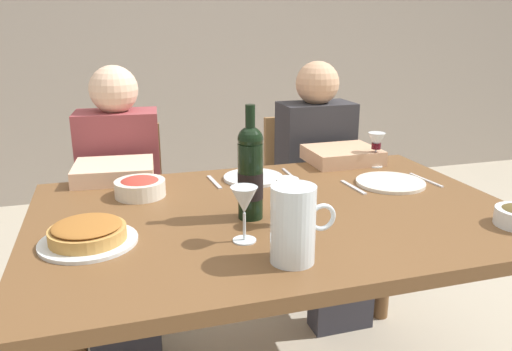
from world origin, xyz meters
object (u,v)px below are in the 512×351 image
at_px(wine_glass_left_diner, 376,143).
at_px(wine_glass_centre, 287,193).
at_px(salad_bowl, 140,187).
at_px(diner_left, 120,200).
at_px(water_pitcher, 293,229).
at_px(dinner_plate_right_setting, 253,178).
at_px(wine_bottle, 250,172).
at_px(wine_glass_right_diner, 244,202).
at_px(dining_table, 276,237).
at_px(dinner_plate_left_setting, 390,183).
at_px(baked_tart, 88,234).
at_px(diner_right, 324,183).
at_px(chair_left, 125,207).
at_px(chair_right, 304,192).

distance_m(wine_glass_left_diner, wine_glass_centre, 0.74).
distance_m(salad_bowl, diner_left, 0.44).
bearing_deg(water_pitcher, wine_glass_centre, 73.80).
bearing_deg(dinner_plate_right_setting, wine_glass_centre, -94.21).
distance_m(wine_bottle, wine_glass_right_diner, 0.17).
height_order(salad_bowl, wine_glass_centre, wine_glass_centre).
height_order(dining_table, dinner_plate_right_setting, dinner_plate_right_setting).
bearing_deg(dinner_plate_left_setting, salad_bowl, 171.64).
height_order(baked_tart, wine_glass_centre, wine_glass_centre).
height_order(salad_bowl, diner_right, diner_right).
xyz_separation_m(wine_glass_right_diner, chair_left, (-0.28, 1.08, -0.37)).
distance_m(baked_tart, wine_glass_centre, 0.56).
height_order(wine_bottle, dinner_plate_right_setting, wine_bottle).
height_order(wine_glass_centre, dinner_plate_left_setting, wine_glass_centre).
bearing_deg(salad_bowl, wine_glass_left_diner, 6.01).
relative_size(chair_left, diner_left, 0.75).
relative_size(wine_bottle, baked_tart, 1.32).
bearing_deg(diner_left, dining_table, 130.70).
xyz_separation_m(dining_table, wine_glass_left_diner, (0.55, 0.36, 0.19)).
bearing_deg(wine_glass_centre, chair_left, 113.17).
bearing_deg(salad_bowl, wine_bottle, -44.37).
height_order(baked_tart, wine_glass_left_diner, wine_glass_left_diner).
distance_m(salad_bowl, wine_glass_left_diner, 0.96).
height_order(dining_table, chair_right, chair_right).
distance_m(dining_table, baked_tart, 0.58).
bearing_deg(water_pitcher, dinner_plate_left_setting, 40.24).
bearing_deg(chair_left, baked_tart, 88.69).
height_order(baked_tart, dinner_plate_left_setting, baked_tart).
xyz_separation_m(wine_bottle, water_pitcher, (0.02, -0.31, -0.06)).
bearing_deg(dinner_plate_right_setting, chair_right, 51.07).
relative_size(baked_tart, wine_glass_right_diner, 1.69).
bearing_deg(diner_left, wine_bottle, 123.58).
xyz_separation_m(dinner_plate_right_setting, diner_right, (0.43, 0.29, -0.15)).
bearing_deg(wine_glass_right_diner, wine_glass_centre, 27.03).
xyz_separation_m(wine_bottle, dinner_plate_right_setting, (0.12, 0.37, -0.14)).
bearing_deg(chair_left, wine_glass_centre, 118.76).
bearing_deg(dinner_plate_right_setting, diner_right, 34.25).
xyz_separation_m(wine_bottle, baked_tart, (-0.47, -0.05, -0.11)).
relative_size(chair_right, diner_right, 0.75).
bearing_deg(wine_glass_right_diner, diner_right, 53.42).
bearing_deg(wine_glass_left_diner, wine_glass_right_diner, -141.93).
relative_size(wine_bottle, wine_glass_right_diner, 2.24).
distance_m(water_pitcher, dinner_plate_left_setting, 0.74).
xyz_separation_m(water_pitcher, diner_right, (0.53, 0.97, -0.23)).
height_order(chair_left, chair_right, same).
bearing_deg(baked_tart, diner_left, 82.39).
height_order(salad_bowl, chair_left, chair_left).
bearing_deg(wine_glass_right_diner, water_pitcher, -60.97).
xyz_separation_m(wine_glass_right_diner, wine_glass_centre, (0.15, 0.08, -0.01)).
xyz_separation_m(baked_tart, salad_bowl, (0.16, 0.35, 0.01)).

